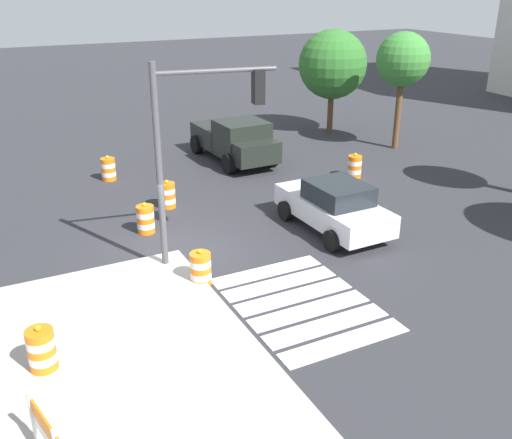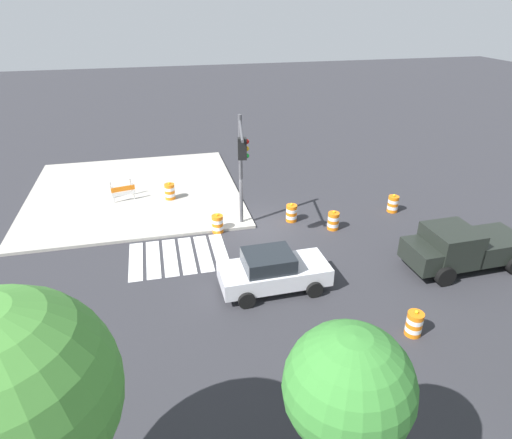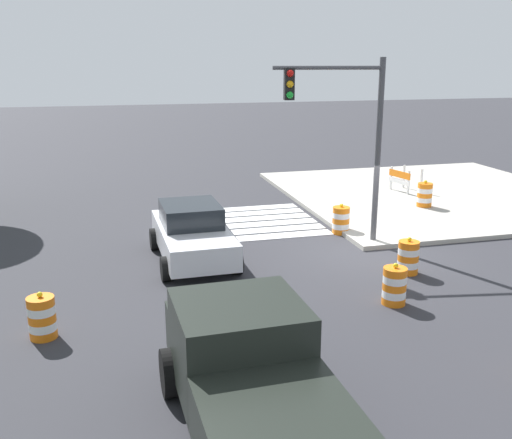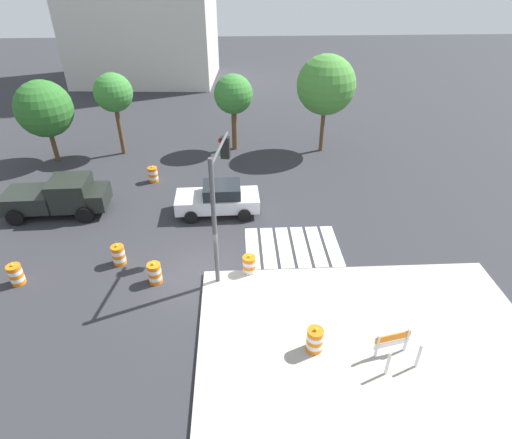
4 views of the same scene
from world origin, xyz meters
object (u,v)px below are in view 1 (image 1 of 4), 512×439
at_px(pickup_truck, 236,140).
at_px(street_tree_streetside_far, 333,65).
at_px(traffic_barrel_near_corner, 201,269).
at_px(traffic_barrel_crosswalk_end, 355,167).
at_px(traffic_barrel_on_sidewalk, 42,349).
at_px(traffic_barrel_median_near, 167,195).
at_px(traffic_barrel_far_curb, 146,219).
at_px(traffic_light_pole, 200,128).
at_px(street_tree_streetside_near, 403,60).
at_px(sports_car, 334,206).
at_px(traffic_barrel_median_far, 108,169).
at_px(construction_barricade, 35,436).

relative_size(pickup_truck, street_tree_streetside_far, 1.00).
relative_size(pickup_truck, traffic_barrel_near_corner, 5.10).
height_order(traffic_barrel_crosswalk_end, traffic_barrel_on_sidewalk, traffic_barrel_on_sidewalk).
distance_m(pickup_truck, street_tree_streetside_far, 7.62).
xyz_separation_m(traffic_barrel_median_near, street_tree_streetside_far, (-6.52, 11.19, 3.00)).
relative_size(traffic_barrel_far_curb, street_tree_streetside_far, 0.20).
height_order(traffic_barrel_on_sidewalk, street_tree_streetside_far, street_tree_streetside_far).
xyz_separation_m(traffic_barrel_median_near, traffic_light_pole, (4.54, -0.44, 3.46)).
height_order(traffic_light_pole, street_tree_streetside_near, traffic_light_pole).
height_order(sports_car, traffic_barrel_near_corner, sports_car).
relative_size(traffic_barrel_near_corner, traffic_barrel_on_sidewalk, 1.00).
xyz_separation_m(traffic_barrel_median_far, street_tree_streetside_near, (1.50, 13.31, 3.63)).
height_order(traffic_barrel_on_sidewalk, traffic_light_pole, traffic_light_pole).
height_order(traffic_barrel_crosswalk_end, traffic_light_pole, traffic_light_pole).
xyz_separation_m(sports_car, traffic_barrel_median_near, (-4.28, -4.12, -0.36)).
bearing_deg(street_tree_streetside_far, traffic_light_pole, -46.41).
relative_size(traffic_barrel_crosswalk_end, traffic_light_pole, 0.19).
relative_size(sports_car, traffic_barrel_crosswalk_end, 4.25).
bearing_deg(construction_barricade, sports_car, 121.47).
distance_m(traffic_barrel_near_corner, traffic_barrel_median_near, 5.77).
relative_size(traffic_barrel_median_far, traffic_barrel_on_sidewalk, 1.00).
xyz_separation_m(traffic_barrel_crosswalk_end, traffic_barrel_far_curb, (1.50, -9.19, 0.00)).
xyz_separation_m(construction_barricade, street_tree_streetside_far, (-16.83, 16.92, 2.74)).
bearing_deg(sports_car, traffic_barrel_on_sidewalk, -69.80).
bearing_deg(pickup_truck, traffic_barrel_median_far, -90.48).
height_order(traffic_barrel_crosswalk_end, traffic_barrel_median_near, same).
bearing_deg(traffic_barrel_near_corner, traffic_barrel_median_near, 169.78).
distance_m(traffic_barrel_median_near, traffic_light_pole, 5.72).
xyz_separation_m(traffic_barrel_near_corner, traffic_light_pole, (-1.14, 0.59, 3.46)).
relative_size(pickup_truck, traffic_light_pole, 0.95).
bearing_deg(sports_car, street_tree_streetside_far, 146.81).
relative_size(sports_car, traffic_barrel_near_corner, 4.25).
bearing_deg(traffic_light_pole, traffic_barrel_median_far, -175.29).
xyz_separation_m(traffic_barrel_crosswalk_end, construction_barricade, (10.04, -13.60, 0.27)).
distance_m(traffic_barrel_median_near, traffic_barrel_on_sidewalk, 9.38).
distance_m(traffic_barrel_crosswalk_end, street_tree_streetside_far, 8.14).
distance_m(traffic_barrel_median_near, street_tree_streetside_near, 12.94).
bearing_deg(street_tree_streetside_far, traffic_barrel_crosswalk_end, -26.09).
height_order(pickup_truck, traffic_barrel_median_far, pickup_truck).
xyz_separation_m(traffic_barrel_near_corner, street_tree_streetside_near, (-8.10, 13.20, 3.63)).
bearing_deg(traffic_light_pole, street_tree_streetside_far, 133.59).
relative_size(pickup_truck, street_tree_streetside_near, 0.97).
bearing_deg(traffic_barrel_median_far, pickup_truck, 89.52).
bearing_deg(traffic_barrel_median_far, street_tree_streetside_far, 101.94).
xyz_separation_m(sports_car, street_tree_streetside_near, (-6.69, 8.06, 3.27)).
relative_size(sports_car, traffic_barrel_on_sidewalk, 4.25).
distance_m(traffic_barrel_on_sidewalk, street_tree_streetside_far, 21.99).
height_order(sports_car, traffic_barrel_crosswalk_end, sports_car).
height_order(traffic_barrel_crosswalk_end, traffic_barrel_median_far, same).
distance_m(traffic_barrel_near_corner, traffic_barrel_crosswalk_end, 10.40).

